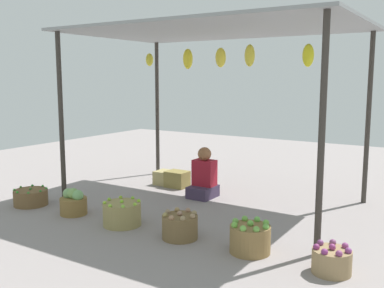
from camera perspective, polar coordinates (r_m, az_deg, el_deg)
name	(u,v)px	position (r m, az deg, el deg)	size (l,w,h in m)	color
ground_plane	(214,202)	(6.66, 2.79, -7.47)	(14.00, 14.00, 0.00)	gray
market_stall_structure	(215,40)	(6.43, 3.04, 13.23)	(4.09, 2.64, 2.52)	#38332D
vendor_person	(204,178)	(6.86, 1.52, -4.41)	(0.36, 0.44, 0.78)	#3D304A
basket_green_chilies	(31,197)	(6.88, -20.03, -6.46)	(0.48, 0.48, 0.26)	brown
basket_cabbages	(73,203)	(6.24, -15.01, -7.35)	(0.36, 0.36, 0.36)	olive
basket_limes	(122,214)	(5.68, -8.99, -8.86)	(0.48, 0.48, 0.33)	#968750
basket_potatoes	(180,226)	(5.17, -1.57, -10.54)	(0.41, 0.41, 0.33)	brown
basket_green_apples	(250,238)	(4.81, 7.48, -11.95)	(0.43, 0.43, 0.35)	olive
basket_purple_onions	(332,260)	(4.51, 17.53, -14.11)	(0.37, 0.37, 0.29)	#947952
wooden_crate_near_vendor	(168,178)	(7.68, -3.15, -4.39)	(0.42, 0.32, 0.24)	tan
wooden_crate_stacked_rear	(177,179)	(7.51, -1.92, -4.54)	(0.36, 0.29, 0.27)	olive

